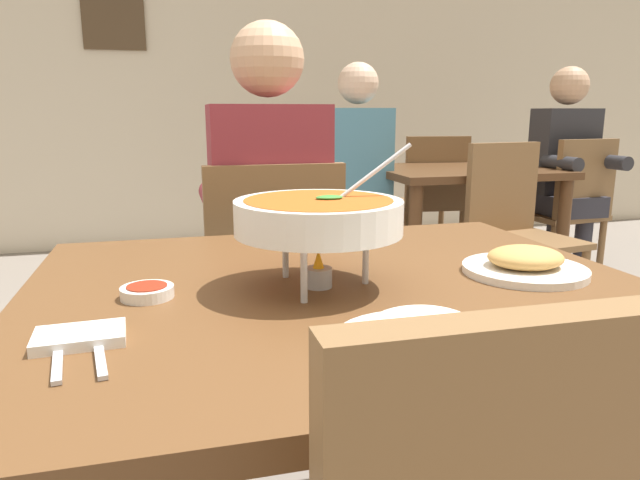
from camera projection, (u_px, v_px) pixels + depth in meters
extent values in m
cube|color=beige|center=(202.00, 53.00, 4.46)|extent=(10.00, 0.10, 3.00)
cube|color=#4C3823|center=(113.00, 10.00, 4.19)|extent=(0.44, 0.03, 0.56)
cube|color=brown|center=(340.00, 293.00, 1.08)|extent=(1.14, 0.97, 0.04)
cylinder|color=brown|center=(94.00, 399.00, 1.43)|extent=(0.07, 0.07, 0.70)
cylinder|color=brown|center=(464.00, 356.00, 1.68)|extent=(0.07, 0.07, 0.70)
cube|color=brown|center=(267.00, 296.00, 1.95)|extent=(0.44, 0.44, 0.03)
cube|color=brown|center=(276.00, 240.00, 1.71)|extent=(0.42, 0.04, 0.45)
cylinder|color=brown|center=(308.00, 333.00, 2.23)|extent=(0.04, 0.04, 0.42)
cylinder|color=brown|center=(209.00, 343.00, 2.14)|extent=(0.04, 0.04, 0.42)
cylinder|color=brown|center=(335.00, 375.00, 1.87)|extent=(0.04, 0.04, 0.42)
cylinder|color=brown|center=(218.00, 389.00, 1.78)|extent=(0.04, 0.04, 0.42)
cylinder|color=#2D2D38|center=(295.00, 349.00, 2.04)|extent=(0.10, 0.10, 0.45)
cylinder|color=#2D2D38|center=(238.00, 355.00, 1.99)|extent=(0.10, 0.10, 0.45)
cube|color=#2D2D38|center=(267.00, 277.00, 1.92)|extent=(0.32, 0.32, 0.12)
cube|color=maroon|center=(270.00, 187.00, 1.78)|extent=(0.36, 0.20, 0.50)
sphere|color=tan|center=(267.00, 59.00, 1.69)|extent=(0.22, 0.22, 0.22)
cylinder|color=maroon|center=(305.00, 193.00, 2.02)|extent=(0.08, 0.28, 0.08)
cylinder|color=maroon|center=(213.00, 196.00, 1.94)|extent=(0.08, 0.28, 0.08)
cylinder|color=silver|center=(366.00, 257.00, 1.06)|extent=(0.01, 0.01, 0.10)
cylinder|color=silver|center=(285.00, 252.00, 1.10)|extent=(0.01, 0.01, 0.10)
cylinder|color=silver|center=(304.00, 274.00, 0.95)|extent=(0.01, 0.01, 0.10)
torus|color=silver|center=(318.00, 233.00, 1.03)|extent=(0.21, 0.21, 0.01)
cylinder|color=#B2B2B7|center=(318.00, 277.00, 1.04)|extent=(0.05, 0.05, 0.04)
cone|color=orange|center=(318.00, 260.00, 1.04)|extent=(0.02, 0.02, 0.04)
cylinder|color=white|center=(318.00, 217.00, 1.02)|extent=(0.30, 0.30, 0.06)
cylinder|color=#B75119|center=(318.00, 203.00, 1.01)|extent=(0.26, 0.26, 0.01)
ellipsoid|color=#388433|center=(329.00, 197.00, 1.02)|extent=(0.05, 0.03, 0.01)
cylinder|color=silver|center=(363.00, 180.00, 1.05)|extent=(0.18, 0.01, 0.13)
cylinder|color=white|center=(422.00, 345.00, 0.77)|extent=(0.24, 0.24, 0.01)
ellipsoid|color=white|center=(422.00, 327.00, 0.76)|extent=(0.15, 0.13, 0.04)
cylinder|color=white|center=(524.00, 270.00, 1.13)|extent=(0.24, 0.24, 0.01)
ellipsoid|color=tan|center=(525.00, 257.00, 1.13)|extent=(0.15, 0.13, 0.04)
cylinder|color=white|center=(147.00, 292.00, 0.99)|extent=(0.09, 0.09, 0.02)
cylinder|color=maroon|center=(147.00, 287.00, 0.98)|extent=(0.07, 0.07, 0.01)
cube|color=white|center=(80.00, 337.00, 0.79)|extent=(0.12, 0.09, 0.02)
cube|color=silver|center=(58.00, 355.00, 0.74)|extent=(0.04, 0.17, 0.01)
cube|color=silver|center=(99.00, 352.00, 0.75)|extent=(0.04, 0.17, 0.01)
cube|color=#51331C|center=(463.00, 171.00, 3.30)|extent=(1.00, 0.80, 0.04)
cylinder|color=#51331C|center=(414.00, 252.00, 2.95)|extent=(0.07, 0.07, 0.70)
cylinder|color=#51331C|center=(562.00, 242.00, 3.17)|extent=(0.07, 0.07, 0.70)
cylinder|color=#51331C|center=(370.00, 227.00, 3.60)|extent=(0.07, 0.07, 0.70)
cylinder|color=#51331C|center=(495.00, 220.00, 3.81)|extent=(0.07, 0.07, 0.70)
cube|color=brown|center=(359.00, 223.00, 3.25)|extent=(0.48, 0.48, 0.03)
cube|color=brown|center=(353.00, 177.00, 3.39)|extent=(0.42, 0.08, 0.45)
cylinder|color=brown|center=(332.00, 272.00, 3.08)|extent=(0.04, 0.04, 0.42)
cylinder|color=brown|center=(400.00, 269.00, 3.14)|extent=(0.04, 0.04, 0.42)
cylinder|color=brown|center=(321.00, 255.00, 3.45)|extent=(0.04, 0.04, 0.42)
cylinder|color=brown|center=(383.00, 253.00, 3.51)|extent=(0.04, 0.04, 0.42)
cube|color=brown|center=(556.00, 215.00, 3.52)|extent=(0.50, 0.50, 0.03)
cube|color=brown|center=(586.00, 179.00, 3.29)|extent=(0.42, 0.10, 0.45)
cylinder|color=brown|center=(553.00, 242.00, 3.81)|extent=(0.04, 0.04, 0.42)
cylinder|color=brown|center=(507.00, 247.00, 3.67)|extent=(0.04, 0.04, 0.42)
cylinder|color=brown|center=(600.00, 254.00, 3.47)|extent=(0.04, 0.04, 0.42)
cylinder|color=brown|center=(552.00, 260.00, 3.32)|extent=(0.04, 0.04, 0.42)
cube|color=brown|center=(426.00, 204.00, 3.93)|extent=(0.48, 0.48, 0.03)
cube|color=brown|center=(437.00, 172.00, 3.69)|extent=(0.42, 0.08, 0.45)
cylinder|color=brown|center=(441.00, 230.00, 4.19)|extent=(0.04, 0.04, 0.42)
cylinder|color=brown|center=(390.00, 232.00, 4.13)|extent=(0.04, 0.04, 0.42)
cylinder|color=brown|center=(461.00, 241.00, 3.82)|extent=(0.04, 0.04, 0.42)
cylinder|color=brown|center=(406.00, 243.00, 3.77)|extent=(0.04, 0.04, 0.42)
cube|color=brown|center=(527.00, 241.00, 2.79)|extent=(0.50, 0.50, 0.03)
cube|color=brown|center=(502.00, 187.00, 2.92)|extent=(0.42, 0.10, 0.45)
cylinder|color=brown|center=(520.00, 302.00, 2.60)|extent=(0.04, 0.04, 0.42)
cylinder|color=brown|center=(582.00, 292.00, 2.74)|extent=(0.04, 0.04, 0.42)
cylinder|color=brown|center=(468.00, 280.00, 2.94)|extent=(0.04, 0.04, 0.42)
cylinder|color=brown|center=(526.00, 272.00, 3.08)|extent=(0.04, 0.04, 0.42)
cube|color=brown|center=(327.00, 209.00, 3.73)|extent=(0.48, 0.48, 0.03)
cube|color=brown|center=(358.00, 171.00, 3.71)|extent=(0.08, 0.42, 0.45)
cylinder|color=brown|center=(295.00, 238.00, 3.93)|extent=(0.04, 0.04, 0.42)
cylinder|color=brown|center=(302.00, 250.00, 3.57)|extent=(0.04, 0.04, 0.42)
cylinder|color=brown|center=(350.00, 236.00, 3.99)|extent=(0.04, 0.04, 0.42)
cylinder|color=brown|center=(362.00, 248.00, 3.62)|extent=(0.04, 0.04, 0.42)
cylinder|color=#2D2D38|center=(365.00, 254.00, 3.42)|extent=(0.10, 0.10, 0.45)
cylinder|color=#2D2D38|center=(333.00, 256.00, 3.37)|extent=(0.10, 0.10, 0.45)
cube|color=#2D2D38|center=(352.00, 208.00, 3.29)|extent=(0.32, 0.32, 0.12)
cube|color=teal|center=(357.00, 155.00, 3.15)|extent=(0.36, 0.20, 0.50)
sphere|color=beige|center=(358.00, 83.00, 3.07)|extent=(0.22, 0.22, 0.22)
cylinder|color=teal|center=(372.00, 160.00, 3.39)|extent=(0.08, 0.28, 0.08)
cylinder|color=teal|center=(320.00, 162.00, 3.31)|extent=(0.08, 0.28, 0.08)
cylinder|color=#2D2D38|center=(553.00, 253.00, 3.43)|extent=(0.10, 0.10, 0.45)
cylinder|color=#2D2D38|center=(582.00, 251.00, 3.48)|extent=(0.10, 0.10, 0.45)
cube|color=#2D2D38|center=(568.00, 204.00, 3.43)|extent=(0.32, 0.32, 0.12)
cube|color=#2D2D33|center=(564.00, 151.00, 3.44)|extent=(0.36, 0.20, 0.50)
sphere|color=tan|center=(570.00, 86.00, 3.36)|extent=(0.22, 0.22, 0.22)
cylinder|color=#2D2D33|center=(562.00, 163.00, 3.22)|extent=(0.08, 0.28, 0.08)
cylinder|color=#2D2D33|center=(610.00, 162.00, 3.30)|extent=(0.08, 0.28, 0.08)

